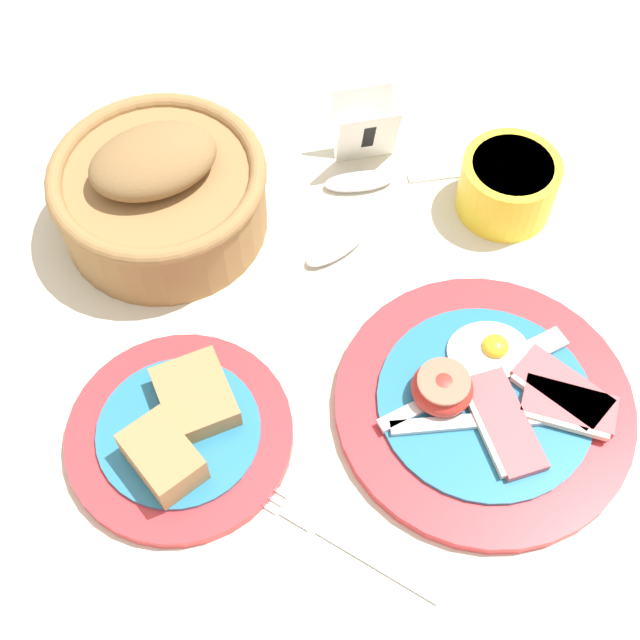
# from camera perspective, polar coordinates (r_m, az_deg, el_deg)

# --- Properties ---
(ground_plane) EXTENTS (3.00, 3.00, 0.00)m
(ground_plane) POSITION_cam_1_polar(r_m,az_deg,el_deg) (0.77, 1.64, -5.17)
(ground_plane) COLOR beige
(breakfast_plate) EXTENTS (0.25, 0.25, 0.04)m
(breakfast_plate) POSITION_cam_1_polar(r_m,az_deg,el_deg) (0.77, 10.56, -5.15)
(breakfast_plate) COLOR red
(breakfast_plate) RESTS_ON ground_plane
(bread_plate) EXTENTS (0.19, 0.19, 0.05)m
(bread_plate) POSITION_cam_1_polar(r_m,az_deg,el_deg) (0.75, -8.98, -7.12)
(bread_plate) COLOR red
(bread_plate) RESTS_ON ground_plane
(sugar_cup) EXTENTS (0.09, 0.09, 0.06)m
(sugar_cup) POSITION_cam_1_polar(r_m,az_deg,el_deg) (0.88, 11.95, 8.50)
(sugar_cup) COLOR yellow
(sugar_cup) RESTS_ON ground_plane
(bread_basket) EXTENTS (0.20, 0.20, 0.11)m
(bread_basket) POSITION_cam_1_polar(r_m,az_deg,el_deg) (0.85, -10.19, 8.11)
(bread_basket) COLOR olive
(bread_basket) RESTS_ON ground_plane
(number_card) EXTENTS (0.06, 0.05, 0.07)m
(number_card) POSITION_cam_1_polar(r_m,az_deg,el_deg) (0.90, 2.91, 12.08)
(number_card) COLOR white
(number_card) RESTS_ON ground_plane
(teaspoon_by_saucer) EXTENTS (0.19, 0.03, 0.01)m
(teaspoon_by_saucer) POSITION_cam_1_polar(r_m,az_deg,el_deg) (0.90, 4.23, 9.01)
(teaspoon_by_saucer) COLOR silver
(teaspoon_by_saucer) RESTS_ON ground_plane
(teaspoon_near_cup) EXTENTS (0.17, 0.12, 0.01)m
(teaspoon_near_cup) POSITION_cam_1_polar(r_m,az_deg,el_deg) (0.84, -0.40, 3.77)
(teaspoon_near_cup) COLOR silver
(teaspoon_near_cup) RESTS_ON ground_plane
(fork_on_cloth) EXTENTS (0.15, 0.13, 0.01)m
(fork_on_cloth) POSITION_cam_1_polar(r_m,az_deg,el_deg) (0.72, 1.18, -13.75)
(fork_on_cloth) COLOR silver
(fork_on_cloth) RESTS_ON ground_plane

